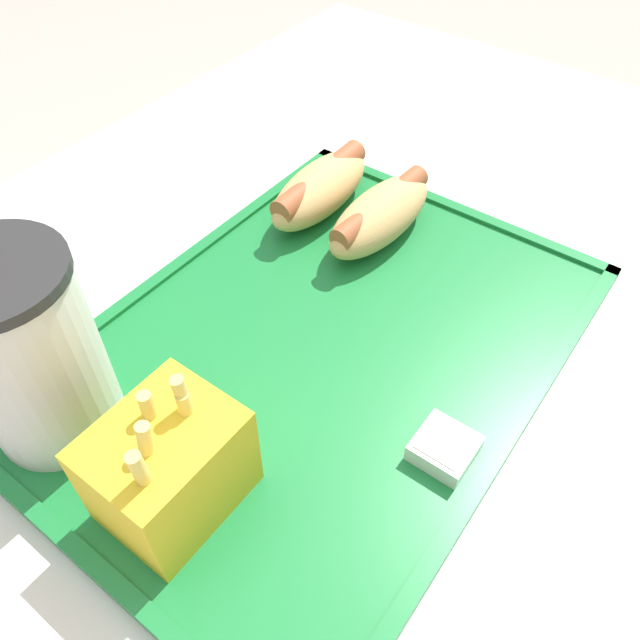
# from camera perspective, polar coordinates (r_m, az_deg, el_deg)

# --- Properties ---
(dining_table) EXTENTS (1.37, 0.93, 0.70)m
(dining_table) POSITION_cam_1_polar(r_m,az_deg,el_deg) (0.80, -0.07, -22.84)
(dining_table) COLOR beige
(dining_table) RESTS_ON ground_plane
(food_tray) EXTENTS (0.48, 0.34, 0.01)m
(food_tray) POSITION_cam_1_polar(r_m,az_deg,el_deg) (0.52, -0.00, -2.60)
(food_tray) COLOR #197233
(food_tray) RESTS_ON dining_table
(soda_cup) EXTENTS (0.09, 0.09, 0.19)m
(soda_cup) POSITION_cam_1_polar(r_m,az_deg,el_deg) (0.46, -25.05, -2.78)
(soda_cup) COLOR silver
(soda_cup) RESTS_ON food_tray
(hot_dog_far) EXTENTS (0.14, 0.06, 0.05)m
(hot_dog_far) POSITION_cam_1_polar(r_m,az_deg,el_deg) (0.64, -0.00, 12.00)
(hot_dog_far) COLOR tan
(hot_dog_far) RESTS_ON food_tray
(hot_dog_near) EXTENTS (0.14, 0.06, 0.05)m
(hot_dog_near) POSITION_cam_1_polar(r_m,az_deg,el_deg) (0.61, 5.53, 9.60)
(hot_dog_near) COLOR tan
(hot_dog_near) RESTS_ON food_tray
(fries_carton) EXTENTS (0.09, 0.07, 0.11)m
(fries_carton) POSITION_cam_1_polar(r_m,az_deg,el_deg) (0.42, -13.60, -12.85)
(fries_carton) COLOR gold
(fries_carton) RESTS_ON food_tray
(sauce_cup_mayo) EXTENTS (0.04, 0.04, 0.02)m
(sauce_cup_mayo) POSITION_cam_1_polar(r_m,az_deg,el_deg) (0.46, 11.31, -11.34)
(sauce_cup_mayo) COLOR silver
(sauce_cup_mayo) RESTS_ON food_tray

